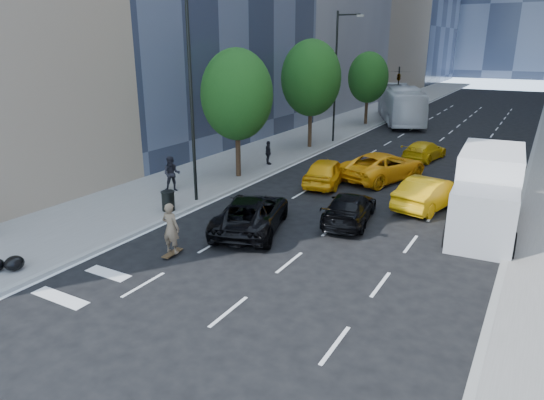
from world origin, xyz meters
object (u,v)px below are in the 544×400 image
Objects in this scene: skateboarder at (171,232)px; city_bus at (400,104)px; box_truck at (487,191)px; black_sedan_mercedes at (349,208)px; trash_can at (168,201)px; black_sedan_lincoln at (251,213)px.

city_bus is at bearing -91.38° from skateboarder.
black_sedan_mercedes is at bearing -160.66° from box_truck.
city_bus is 33.62m from trash_can.
skateboarder is 37.29m from city_bus.
city_bus is (-1.60, 37.25, 0.84)m from skateboarder.
box_truck is (5.41, 2.29, 1.03)m from black_sedan_mercedes.
black_sedan_mercedes is 0.35× the size of city_bus.
city_bus is at bearing 108.84° from box_truck.
box_truck reaches higher than skateboarder.
black_sedan_lincoln is 1.18× the size of black_sedan_mercedes.
trash_can is at bearing -16.17° from black_sedan_lincoln.
box_truck is at bearing -166.67° from black_sedan_mercedes.
box_truck reaches higher than black_sedan_lincoln.
box_truck is 14.49m from trash_can.
skateboarder reaches higher than trash_can.
trash_can is at bearing -161.38° from box_truck.
trash_can is (-7.97, -3.17, -0.07)m from black_sedan_mercedes.
black_sedan_lincoln is 33.55m from city_bus.
black_sedan_mercedes is at bearing 21.68° from trash_can.
black_sedan_lincoln is 10.31m from box_truck.
trash_can is (-1.80, -33.55, -1.24)m from city_bus.
skateboarder is 4.02m from black_sedan_lincoln.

